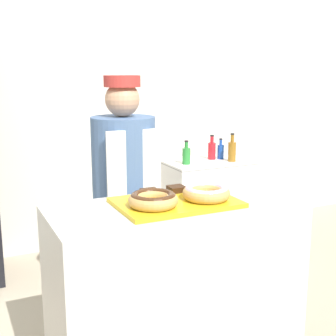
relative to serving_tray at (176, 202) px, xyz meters
The scene contains 13 objects.
wall_back 2.16m from the serving_tray, 90.00° to the left, with size 8.00×0.06×2.70m.
display_counter 0.50m from the serving_tray, ahead, with size 1.35×0.60×0.98m.
serving_tray is the anchor object (origin of this frame).
donut_chocolate_glaze 0.17m from the serving_tray, 161.73° to the right, with size 0.26×0.26×0.07m.
donut_light_glaze 0.17m from the serving_tray, 18.27° to the right, with size 0.26×0.26×0.07m.
brownie_back_left 0.18m from the serving_tray, 117.16° to the left, with size 0.09×0.09×0.03m.
brownie_back_right 0.18m from the serving_tray, 62.84° to the left, with size 0.09×0.09×0.03m.
baker_person 0.62m from the serving_tray, 96.92° to the left, with size 0.40×0.40×1.64m.
chest_freezer 2.23m from the serving_tray, 55.37° to the left, with size 0.87×0.60×0.80m.
bottle_red 2.20m from the serving_tray, 54.41° to the left, with size 0.08×0.08×0.24m.
bottle_blue 2.24m from the serving_tray, 52.23° to the left, with size 0.06×0.06×0.20m.
bottle_amber 2.14m from the serving_tray, 49.00° to the left, with size 0.08×0.08×0.27m.
bottle_green 1.93m from the serving_tray, 60.78° to the left, with size 0.08×0.08×0.22m.
Camera 1 is at (-1.06, -2.14, 1.69)m, focal length 50.00 mm.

